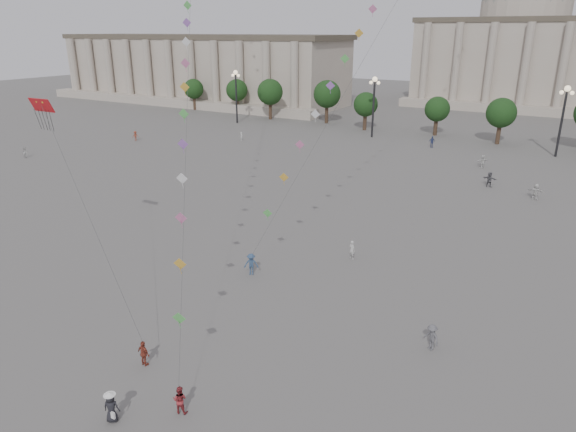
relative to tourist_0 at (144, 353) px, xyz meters
The scene contains 21 objects.
ground 1.29m from the tourist_0, ahead, with size 360.00×360.00×0.00m, color #595754.
hall_west 119.67m from the tourist_0, 128.28° to the left, with size 84.00×26.22×17.20m.
hall_central 129.78m from the tourist_0, 89.55° to the left, with size 48.30×34.30×35.50m.
tree_row 78.00m from the tourist_0, 89.26° to the left, with size 137.12×5.12×8.00m.
lamp_post_far_west 82.81m from the tourist_0, 122.20° to the left, with size 2.00×0.90×10.65m.
lamp_post_mid_west 71.54m from the tourist_0, 101.32° to the left, with size 2.00×0.90×10.65m.
lamp_post_mid_east 71.97m from the tourist_0, 77.09° to the left, with size 2.00×0.90×10.65m.
person_crowd_0 66.73m from the tourist_0, 91.90° to the left, with size 1.09×0.46×1.87m, color navy.
person_crowd_1 60.40m from the tourist_0, 152.13° to the left, with size 0.77×0.60×1.59m, color #B8B9B4.
person_crowd_2 66.69m from the tourist_0, 136.60° to the left, with size 1.09×0.62×1.68m, color brown.
person_crowd_4 57.58m from the tourist_0, 82.32° to the left, with size 1.73×0.55×1.87m, color silver.
person_crowd_6 17.03m from the tourist_0, 35.84° to the left, with size 1.09×0.63×1.69m, color #57575B.
person_crowd_7 47.84m from the tourist_0, 70.75° to the left, with size 1.74×0.55×1.87m, color silver.
person_crowd_10 63.97m from the tourist_0, 120.43° to the left, with size 0.56×0.37×1.55m, color silver.
person_crowd_12 48.92m from the tourist_0, 77.89° to the left, with size 1.74×0.55×1.87m, color #59585D.
person_crowd_13 20.12m from the tourist_0, 77.62° to the left, with size 0.60×0.39×1.64m, color #B5B5B1.
tourist_0 is the anchor object (origin of this frame).
kite_flyer_0 4.81m from the tourist_0, 23.26° to the right, with size 0.74×0.58×1.53m, color maroon.
kite_flyer_1 12.92m from the tourist_0, 95.92° to the left, with size 1.15×0.66×1.78m, color navy.
hat_person 4.53m from the tourist_0, 64.55° to the right, with size 0.92×0.79×1.69m.
dragon_kite 20.12m from the tourist_0, 156.98° to the left, with size 8.83×3.57×20.27m.
Camera 1 is at (18.83, -17.14, 18.27)m, focal length 32.00 mm.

